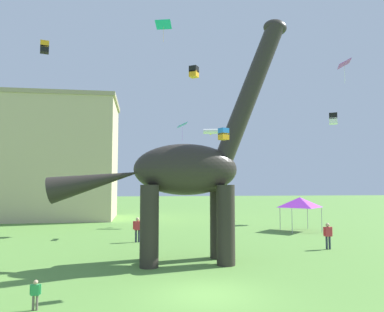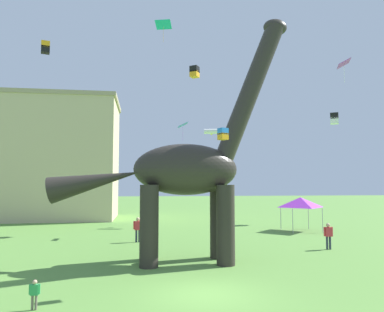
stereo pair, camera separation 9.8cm
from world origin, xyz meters
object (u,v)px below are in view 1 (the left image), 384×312
object	(u,v)px
kite_far_left	(224,134)
kite_near_high	(182,125)
kite_far_right	(212,132)
dinosaur_sculpture	(185,169)
kite_mid_left	(333,119)
person_near_flyer	(138,227)
person_watching_child	(35,292)
person_vendor_side	(328,233)
kite_mid_center	(163,25)
festival_canopy_tent	(300,202)
kite_trailing	(194,72)
kite_high_right	(344,64)
kite_mid_right	(45,47)

from	to	relation	value
kite_far_left	kite_near_high	size ratio (longest dim) A/B	0.31
kite_far_right	kite_far_left	size ratio (longest dim) A/B	3.76
kite_far_right	dinosaur_sculpture	bearing A→B (deg)	-105.70
kite_mid_left	person_near_flyer	bearing A→B (deg)	-150.85
person_watching_child	person_vendor_side	bearing A→B (deg)	74.77
kite_mid_center	kite_near_high	size ratio (longest dim) A/B	0.75
person_vendor_side	kite_far_left	bearing A→B (deg)	16.22
person_watching_child	kite_mid_left	bearing A→B (deg)	89.43
person_vendor_side	festival_canopy_tent	distance (m)	9.45
kite_trailing	kite_near_high	distance (m)	6.75
dinosaur_sculpture	kite_high_right	size ratio (longest dim) A/B	14.73
kite_mid_left	dinosaur_sculpture	bearing A→B (deg)	-135.11
festival_canopy_tent	person_watching_child	bearing A→B (deg)	-133.81
dinosaur_sculpture	festival_canopy_tent	bearing A→B (deg)	45.28
kite_trailing	kite_mid_right	xyz separation A→B (m)	(-14.09, 0.30, 1.83)
kite_far_right	kite_high_right	distance (m)	24.34
person_watching_child	kite_near_high	size ratio (longest dim) A/B	0.60
dinosaur_sculpture	kite_mid_left	size ratio (longest dim) A/B	10.71
kite_trailing	dinosaur_sculpture	bearing A→B (deg)	-100.23
festival_canopy_tent	kite_far_left	xyz separation A→B (m)	(-10.66, -15.94, 3.76)
kite_mid_left	kite_far_right	bearing A→B (deg)	-174.23
person_watching_child	festival_canopy_tent	xyz separation A→B (m)	(17.60, 18.34, 1.95)
kite_mid_right	kite_near_high	world-z (taller)	kite_mid_right
person_near_flyer	kite_mid_left	xyz separation A→B (m)	(22.43, 12.51, 10.76)
dinosaur_sculpture	kite_far_left	xyz separation A→B (m)	(1.18, -4.23, 1.37)
dinosaur_sculpture	kite_mid_right	bearing A→B (deg)	127.40
festival_canopy_tent	kite_trailing	xyz separation A→B (m)	(-9.14, 3.23, 12.59)
person_watching_child	festival_canopy_tent	distance (m)	25.49
person_watching_child	person_vendor_side	size ratio (longest dim) A/B	0.59
person_vendor_side	kite_high_right	distance (m)	12.38
kite_far_right	kite_mid_left	bearing A→B (deg)	5.77
person_watching_child	person_near_flyer	bearing A→B (deg)	120.54
kite_near_high	kite_high_right	world-z (taller)	kite_near_high
person_watching_child	kite_mid_center	bearing A→B (deg)	103.52
kite_mid_left	kite_high_right	distance (m)	29.51
kite_mid_center	kite_high_right	world-z (taller)	kite_mid_center
person_vendor_side	kite_near_high	world-z (taller)	kite_near_high
dinosaur_sculpture	person_watching_child	distance (m)	9.81
kite_mid_right	kite_near_high	distance (m)	15.13
person_vendor_side	kite_near_high	bearing A→B (deg)	-70.79
kite_far_right	kite_near_high	distance (m)	7.61
festival_canopy_tent	kite_mid_left	bearing A→B (deg)	45.20
kite_far_right	person_near_flyer	bearing A→B (deg)	-124.90
dinosaur_sculpture	kite_near_high	distance (m)	12.67
kite_mid_left	kite_high_right	bearing A→B (deg)	-118.54
kite_far_left	kite_trailing	bearing A→B (deg)	85.47
dinosaur_sculpture	kite_trailing	xyz separation A→B (m)	(2.70, 14.93, 10.19)
kite_mid_right	kite_high_right	distance (m)	28.48
kite_trailing	kite_near_high	world-z (taller)	kite_trailing
kite_far_left	kite_high_right	xyz separation A→B (m)	(4.68, -1.76, 2.74)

